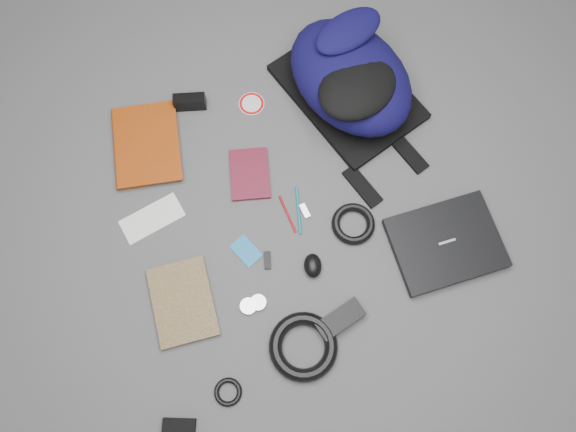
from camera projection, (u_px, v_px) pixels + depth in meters
name	position (u px, v px, depth m)	size (l,w,h in m)	color
ground	(288.00, 218.00, 1.79)	(4.00, 4.00, 0.00)	#4F4F51
backpack	(351.00, 77.00, 1.83)	(0.36, 0.52, 0.22)	black
laptop	(446.00, 243.00, 1.75)	(0.33, 0.26, 0.03)	black
textbook_red	(114.00, 149.00, 1.85)	(0.22, 0.29, 0.03)	maroon
comic_book	(153.00, 310.00, 1.70)	(0.18, 0.25, 0.02)	gold
envelope	(152.00, 218.00, 1.79)	(0.20, 0.09, 0.00)	white
dvd_case	(250.00, 174.00, 1.83)	(0.13, 0.18, 0.01)	#490E1B
compact_camera	(190.00, 102.00, 1.89)	(0.11, 0.04, 0.06)	black
sticker_disc	(252.00, 104.00, 1.92)	(0.09, 0.09, 0.00)	silver
pen_teal	(298.00, 210.00, 1.80)	(0.01, 0.01, 0.16)	#0E6A80
pen_red	(287.00, 214.00, 1.79)	(0.01, 0.01, 0.13)	maroon
id_badge	(246.00, 251.00, 1.76)	(0.06, 0.09, 0.00)	#1567A4
usb_black	(267.00, 260.00, 1.75)	(0.02, 0.06, 0.01)	black
usb_silver	(305.00, 211.00, 1.80)	(0.02, 0.05, 0.01)	#B8B8BA
mouse	(313.00, 266.00, 1.73)	(0.05, 0.08, 0.04)	black
headphone_left	(248.00, 306.00, 1.70)	(0.05, 0.05, 0.01)	silver
headphone_right	(258.00, 302.00, 1.71)	(0.05, 0.05, 0.01)	#B7B7B9
cable_coil	(353.00, 224.00, 1.77)	(0.14, 0.14, 0.03)	black
power_brick	(340.00, 320.00, 1.68)	(0.15, 0.06, 0.04)	black
power_cord_coil	(303.00, 346.00, 1.65)	(0.20, 0.20, 0.04)	black
earbud_coil	(228.00, 392.00, 1.63)	(0.08, 0.08, 0.02)	black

